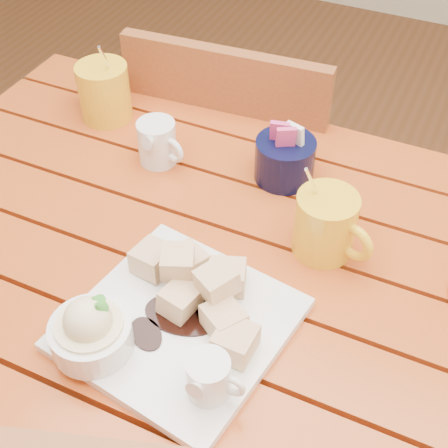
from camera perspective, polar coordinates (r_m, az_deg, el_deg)
The scene contains 7 objects.
table at distance 1.02m, azimuth 0.26°, elevation -7.31°, with size 1.20×0.79×0.75m.
dessert_plate at distance 0.83m, azimuth -5.86°, elevation -8.74°, with size 0.30×0.30×0.11m.
coffee_mug_left at distance 1.21m, azimuth -10.99°, elevation 11.90°, with size 0.13×0.10×0.16m.
coffee_mug_right at distance 0.92m, azimuth 9.37°, elevation -0.04°, with size 0.13×0.09×0.15m.
cream_pitcher at distance 1.09m, azimuth -6.07°, elevation 7.49°, with size 0.10×0.08×0.08m.
sugar_caddy at distance 1.05m, azimuth 5.58°, elevation 5.97°, with size 0.10×0.10×0.11m.
chair_far at distance 1.48m, azimuth 1.48°, elevation 4.31°, with size 0.44×0.44×0.87m.
Camera 1 is at (0.26, -0.57, 1.44)m, focal length 50.00 mm.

